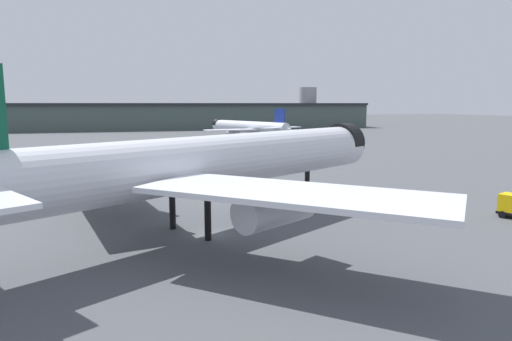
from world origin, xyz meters
TOP-DOWN VIEW (x-y plane):
  - ground at (0.00, 0.00)m, footprint 900.00×900.00m
  - airliner_near_gate at (0.07, 2.05)m, footprint 60.64×54.46m
  - airliner_far_taxiway at (45.52, 111.00)m, footprint 38.68×43.37m
  - terminal_building at (33.07, 209.08)m, footprint 238.37×58.08m

SIDE VIEW (x-z plane):
  - ground at x=0.00m, z-range 0.00..0.00m
  - airliner_far_taxiway at x=45.52m, z-range -0.74..11.76m
  - terminal_building at x=33.07m, z-range -4.54..19.34m
  - airliner_near_gate at x=0.07m, z-range -1.03..16.30m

